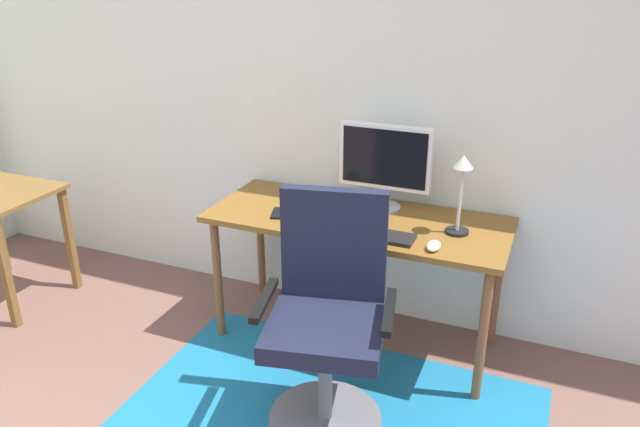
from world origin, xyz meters
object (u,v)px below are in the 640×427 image
object	(u,v)px
keyboard	(369,234)
computer_mouse	(434,246)
desk	(357,230)
monitor	(385,161)
desk_lamp	(462,183)
coffee_cup	(315,213)
office_chair	(328,331)
cell_phone	(279,213)

from	to	relation	value
keyboard	computer_mouse	world-z (taller)	computer_mouse
desk	keyboard	size ratio (longest dim) A/B	3.47
monitor	desk	bearing A→B (deg)	-116.70
monitor	desk_lamp	bearing A→B (deg)	-21.62
desk	desk_lamp	distance (m)	0.59
computer_mouse	coffee_cup	size ratio (longest dim) A/B	1.16
coffee_cup	office_chair	distance (m)	0.63
desk	office_chair	world-z (taller)	office_chair
office_chair	monitor	bearing A→B (deg)	78.45
desk	computer_mouse	bearing A→B (deg)	-26.66
coffee_cup	cell_phone	world-z (taller)	coffee_cup
desk_lamp	office_chair	bearing A→B (deg)	-122.74
monitor	office_chair	world-z (taller)	monitor
desk	keyboard	distance (m)	0.24
desk	monitor	xyz separation A→B (m)	(0.08, 0.16, 0.33)
keyboard	coffee_cup	size ratio (longest dim) A/B	4.78
keyboard	cell_phone	bearing A→B (deg)	171.98
monitor	computer_mouse	xyz separation A→B (m)	(0.35, -0.38, -0.24)
desk	cell_phone	distance (m)	0.40
coffee_cup	desk_lamp	world-z (taller)	desk_lamp
desk	office_chair	bearing A→B (deg)	-81.73
desk_lamp	coffee_cup	bearing A→B (deg)	-168.41
desk_lamp	office_chair	world-z (taller)	desk_lamp
computer_mouse	desk_lamp	distance (m)	0.32
computer_mouse	desk_lamp	size ratio (longest dim) A/B	0.27
desk	desk_lamp	world-z (taller)	desk_lamp
desk_lamp	cell_phone	bearing A→B (deg)	-172.44
desk	coffee_cup	size ratio (longest dim) A/B	16.58
computer_mouse	office_chair	world-z (taller)	office_chair
keyboard	office_chair	distance (m)	0.52
desk	monitor	world-z (taller)	monitor
keyboard	desk_lamp	bearing A→B (deg)	26.39
computer_mouse	desk	bearing A→B (deg)	153.34
cell_phone	office_chair	xyz separation A→B (m)	(0.47, -0.51, -0.27)
keyboard	desk_lamp	size ratio (longest dim) A/B	1.13
desk	desk_lamp	xyz separation A→B (m)	(0.49, -0.00, 0.32)
desk	monitor	bearing A→B (deg)	63.30
computer_mouse	cell_phone	bearing A→B (deg)	173.01
keyboard	desk	bearing A→B (deg)	122.32
desk	cell_phone	size ratio (longest dim) A/B	10.66
keyboard	office_chair	world-z (taller)	office_chair
keyboard	computer_mouse	bearing A→B (deg)	-5.34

